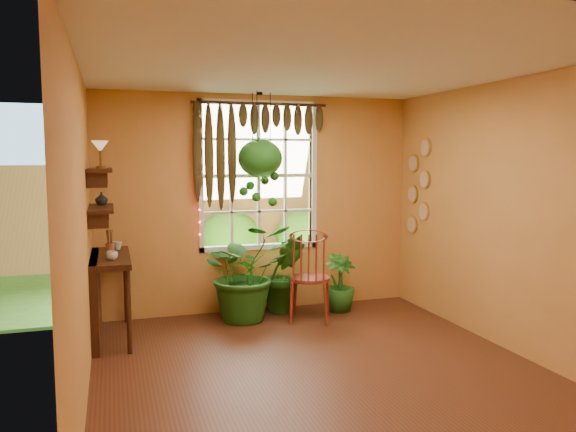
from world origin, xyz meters
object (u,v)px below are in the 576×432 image
object	(u,v)px
counter_ledge	(100,288)
potted_plant_left	(246,272)
windsor_chair	(310,290)
hanging_basket	(260,162)
potted_plant_mid	(284,273)

from	to	relation	value
counter_ledge	potted_plant_left	xyz separation A→B (m)	(1.63, 0.23, 0.03)
windsor_chair	hanging_basket	size ratio (longest dim) A/B	0.93
counter_ledge	potted_plant_left	world-z (taller)	potted_plant_left
counter_ledge	hanging_basket	world-z (taller)	hanging_basket
windsor_chair	potted_plant_left	distance (m)	0.79
windsor_chair	potted_plant_mid	size ratio (longest dim) A/B	1.31
windsor_chair	hanging_basket	bearing A→B (deg)	164.16
counter_ledge	potted_plant_mid	world-z (taller)	potted_plant_mid
counter_ledge	hanging_basket	bearing A→B (deg)	11.80
potted_plant_left	potted_plant_mid	bearing A→B (deg)	20.78
counter_ledge	hanging_basket	size ratio (longest dim) A/B	0.88
hanging_basket	potted_plant_mid	bearing A→B (deg)	8.67
windsor_chair	potted_plant_mid	bearing A→B (deg)	135.52
windsor_chair	potted_plant_left	bearing A→B (deg)	-175.45
potted_plant_mid	hanging_basket	xyz separation A→B (m)	(-0.31, -0.05, 1.39)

